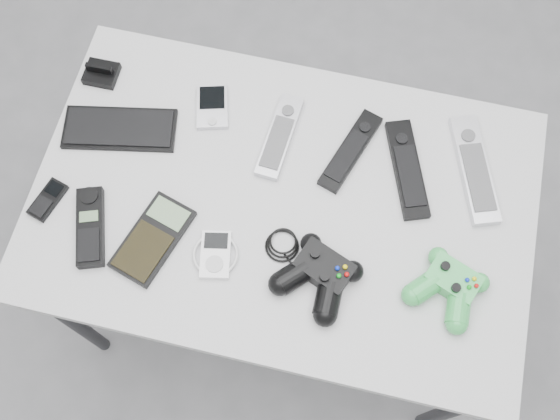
% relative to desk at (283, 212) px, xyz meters
% --- Properties ---
extents(floor, '(3.50, 3.50, 0.00)m').
position_rel_desk_xyz_m(floor, '(0.07, 0.03, -0.64)').
color(floor, slate).
rests_on(floor, ground).
extents(desk, '(1.05, 0.67, 0.70)m').
position_rel_desk_xyz_m(desk, '(0.00, 0.00, 0.00)').
color(desk, '#ABABAE').
rests_on(desk, floor).
extents(pda_keyboard, '(0.26, 0.15, 0.02)m').
position_rel_desk_xyz_m(pda_keyboard, '(-0.38, 0.08, 0.07)').
color(pda_keyboard, black).
rests_on(pda_keyboard, desk).
extents(dock_bracket, '(0.07, 0.06, 0.04)m').
position_rel_desk_xyz_m(dock_bracket, '(-0.47, 0.21, 0.08)').
color(dock_bracket, black).
rests_on(dock_bracket, desk).
extents(pda, '(0.09, 0.12, 0.02)m').
position_rel_desk_xyz_m(pda, '(-0.20, 0.18, 0.07)').
color(pda, '#B4B3BB').
rests_on(pda, desk).
extents(remote_silver_a, '(0.07, 0.21, 0.02)m').
position_rel_desk_xyz_m(remote_silver_a, '(-0.04, 0.14, 0.07)').
color(remote_silver_a, '#B4B3BB').
rests_on(remote_silver_a, desk).
extents(remote_black_a, '(0.11, 0.21, 0.02)m').
position_rel_desk_xyz_m(remote_black_a, '(0.12, 0.14, 0.07)').
color(remote_black_a, black).
rests_on(remote_black_a, desk).
extents(remote_black_b, '(0.13, 0.23, 0.02)m').
position_rel_desk_xyz_m(remote_black_b, '(0.24, 0.13, 0.07)').
color(remote_black_b, black).
rests_on(remote_black_b, desk).
extents(remote_silver_b, '(0.14, 0.25, 0.03)m').
position_rel_desk_xyz_m(remote_silver_b, '(0.38, 0.16, 0.07)').
color(remote_silver_b, silver).
rests_on(remote_silver_b, desk).
extents(mobile_phone, '(0.06, 0.10, 0.02)m').
position_rel_desk_xyz_m(mobile_phone, '(-0.48, -0.11, 0.07)').
color(mobile_phone, black).
rests_on(mobile_phone, desk).
extents(cordless_handset, '(0.11, 0.18, 0.03)m').
position_rel_desk_xyz_m(cordless_handset, '(-0.37, -0.15, 0.07)').
color(cordless_handset, black).
rests_on(cordless_handset, desk).
extents(calculator, '(0.14, 0.21, 0.02)m').
position_rel_desk_xyz_m(calculator, '(-0.24, -0.14, 0.07)').
color(calculator, black).
rests_on(calculator, desk).
extents(mp3_player, '(0.11, 0.12, 0.02)m').
position_rel_desk_xyz_m(mp3_player, '(-0.11, -0.15, 0.07)').
color(mp3_player, white).
rests_on(mp3_player, desk).
extents(controller_black, '(0.30, 0.25, 0.05)m').
position_rel_desk_xyz_m(controller_black, '(0.11, -0.14, 0.09)').
color(controller_black, black).
rests_on(controller_black, desk).
extents(controller_green, '(0.19, 0.19, 0.05)m').
position_rel_desk_xyz_m(controller_green, '(0.36, -0.11, 0.09)').
color(controller_green, green).
rests_on(controller_green, desk).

